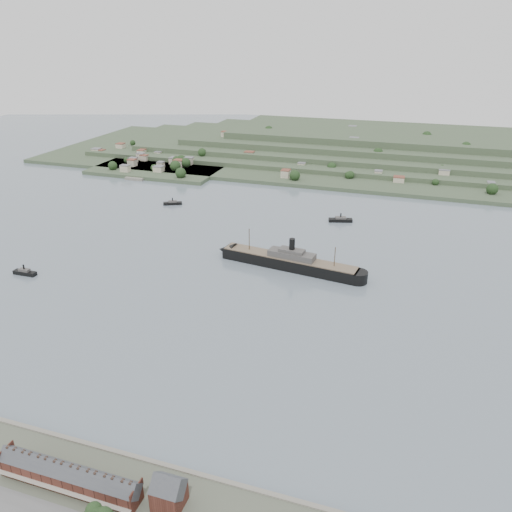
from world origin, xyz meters
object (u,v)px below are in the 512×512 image
(tugboat, at_px, (25,272))
(gabled_building, at_px, (169,492))
(steamship, at_px, (285,261))
(terrace_row, at_px, (69,476))

(tugboat, bearing_deg, gabled_building, -36.91)
(steamship, height_order, tugboat, steamship)
(gabled_building, height_order, steamship, steamship)
(terrace_row, xyz_separation_m, tugboat, (-141.34, 138.34, -5.01))
(steamship, bearing_deg, terrace_row, -96.75)
(terrace_row, height_order, tugboat, terrace_row)
(terrace_row, relative_size, tugboat, 3.33)
(terrace_row, height_order, steamship, steamship)
(gabled_building, relative_size, steamship, 0.13)
(steamship, distance_m, tugboat, 178.66)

